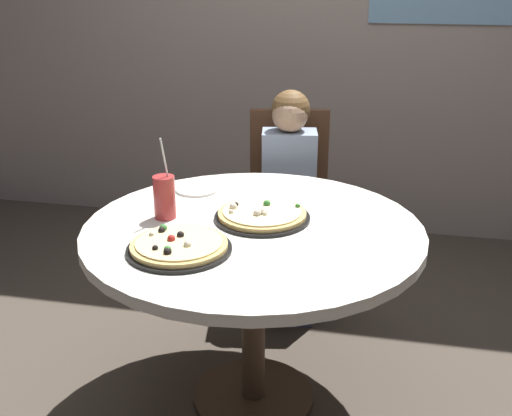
{
  "coord_description": "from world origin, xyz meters",
  "views": [
    {
      "loc": [
        0.42,
        -1.99,
        1.62
      ],
      "look_at": [
        0.0,
        0.05,
        0.8
      ],
      "focal_mm": 43.26,
      "sensor_mm": 36.0,
      "label": 1
    }
  ],
  "objects_px": {
    "dining_table": "(253,250)",
    "soda_cup": "(164,197)",
    "pizza_cheese": "(262,215)",
    "diner_child": "(288,216)",
    "plate_small": "(197,189)",
    "chair_wooden": "(289,195)",
    "pizza_veggie": "(179,246)"
  },
  "relations": [
    {
      "from": "pizza_cheese",
      "to": "plate_small",
      "type": "height_order",
      "value": "pizza_cheese"
    },
    {
      "from": "diner_child",
      "to": "pizza_cheese",
      "type": "bearing_deg",
      "value": -89.53
    },
    {
      "from": "dining_table",
      "to": "diner_child",
      "type": "xyz_separation_m",
      "value": [
        0.01,
        0.76,
        -0.17
      ]
    },
    {
      "from": "pizza_cheese",
      "to": "soda_cup",
      "type": "xyz_separation_m",
      "value": [
        -0.35,
        -0.06,
        0.06
      ]
    },
    {
      "from": "chair_wooden",
      "to": "dining_table",
      "type": "bearing_deg",
      "value": -89.09
    },
    {
      "from": "chair_wooden",
      "to": "diner_child",
      "type": "relative_size",
      "value": 0.88
    },
    {
      "from": "chair_wooden",
      "to": "pizza_cheese",
      "type": "height_order",
      "value": "chair_wooden"
    },
    {
      "from": "chair_wooden",
      "to": "soda_cup",
      "type": "xyz_separation_m",
      "value": [
        -0.32,
        -0.93,
        0.3
      ]
    },
    {
      "from": "soda_cup",
      "to": "plate_small",
      "type": "xyz_separation_m",
      "value": [
        0.03,
        0.31,
        -0.08
      ]
    },
    {
      "from": "chair_wooden",
      "to": "soda_cup",
      "type": "relative_size",
      "value": 3.09
    },
    {
      "from": "pizza_cheese",
      "to": "soda_cup",
      "type": "height_order",
      "value": "soda_cup"
    },
    {
      "from": "pizza_veggie",
      "to": "chair_wooden",
      "type": "bearing_deg",
      "value": 81.46
    },
    {
      "from": "dining_table",
      "to": "soda_cup",
      "type": "bearing_deg",
      "value": 177.82
    },
    {
      "from": "dining_table",
      "to": "soda_cup",
      "type": "distance_m",
      "value": 0.38
    },
    {
      "from": "pizza_veggie",
      "to": "diner_child",
      "type": "bearing_deg",
      "value": 78.47
    },
    {
      "from": "diner_child",
      "to": "pizza_cheese",
      "type": "relative_size",
      "value": 3.06
    },
    {
      "from": "plate_small",
      "to": "chair_wooden",
      "type": "bearing_deg",
      "value": 64.79
    },
    {
      "from": "pizza_cheese",
      "to": "chair_wooden",
      "type": "bearing_deg",
      "value": 92.17
    },
    {
      "from": "dining_table",
      "to": "plate_small",
      "type": "relative_size",
      "value": 6.78
    },
    {
      "from": "pizza_cheese",
      "to": "plate_small",
      "type": "distance_m",
      "value": 0.41
    },
    {
      "from": "soda_cup",
      "to": "pizza_cheese",
      "type": "bearing_deg",
      "value": 9.25
    },
    {
      "from": "pizza_cheese",
      "to": "diner_child",
      "type": "bearing_deg",
      "value": 90.47
    },
    {
      "from": "diner_child",
      "to": "pizza_cheese",
      "type": "xyz_separation_m",
      "value": [
        0.01,
        -0.69,
        0.28
      ]
    },
    {
      "from": "pizza_veggie",
      "to": "pizza_cheese",
      "type": "bearing_deg",
      "value": 56.63
    },
    {
      "from": "dining_table",
      "to": "chair_wooden",
      "type": "relative_size",
      "value": 1.29
    },
    {
      "from": "dining_table",
      "to": "pizza_cheese",
      "type": "bearing_deg",
      "value": 75.56
    },
    {
      "from": "dining_table",
      "to": "pizza_cheese",
      "type": "height_order",
      "value": "pizza_cheese"
    },
    {
      "from": "diner_child",
      "to": "dining_table",
      "type": "bearing_deg",
      "value": -90.93
    },
    {
      "from": "dining_table",
      "to": "diner_child",
      "type": "height_order",
      "value": "diner_child"
    },
    {
      "from": "soda_cup",
      "to": "plate_small",
      "type": "relative_size",
      "value": 1.71
    },
    {
      "from": "chair_wooden",
      "to": "pizza_cheese",
      "type": "xyz_separation_m",
      "value": [
        0.03,
        -0.87,
        0.24
      ]
    },
    {
      "from": "diner_child",
      "to": "pizza_veggie",
      "type": "xyz_separation_m",
      "value": [
        -0.21,
        -1.01,
        0.28
      ]
    }
  ]
}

